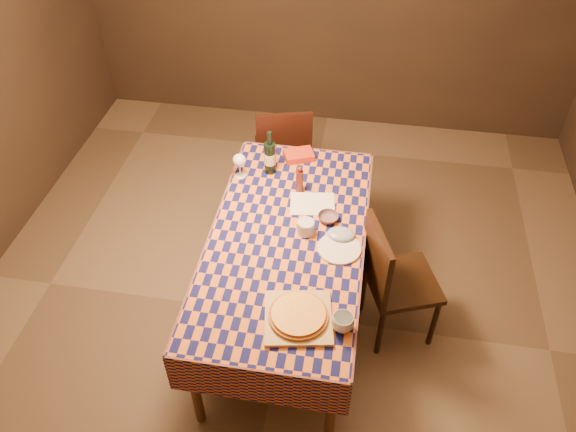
# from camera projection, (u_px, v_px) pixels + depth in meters

# --- Properties ---
(room) EXTENTS (5.00, 5.10, 2.70)m
(room) POSITION_uv_depth(u_px,v_px,m) (286.00, 161.00, 2.98)
(room) COLOR brown
(room) RESTS_ON ground
(dining_table) EXTENTS (0.94, 1.84, 0.77)m
(dining_table) POSITION_uv_depth(u_px,v_px,m) (287.00, 246.00, 3.43)
(dining_table) COLOR brown
(dining_table) RESTS_ON ground
(cutting_board) EXTENTS (0.40, 0.40, 0.02)m
(cutting_board) POSITION_uv_depth(u_px,v_px,m) (298.00, 318.00, 2.93)
(cutting_board) COLOR tan
(cutting_board) RESTS_ON dining_table
(pizza) EXTENTS (0.34, 0.34, 0.03)m
(pizza) POSITION_uv_depth(u_px,v_px,m) (298.00, 315.00, 2.91)
(pizza) COLOR #A0531A
(pizza) RESTS_ON cutting_board
(pepper_mill) EXTENTS (0.06, 0.06, 0.20)m
(pepper_mill) POSITION_uv_depth(u_px,v_px,m) (300.00, 180.00, 3.63)
(pepper_mill) COLOR #521B13
(pepper_mill) RESTS_ON dining_table
(bowl) EXTENTS (0.14, 0.14, 0.04)m
(bowl) POSITION_uv_depth(u_px,v_px,m) (328.00, 218.00, 3.47)
(bowl) COLOR #674B57
(bowl) RESTS_ON dining_table
(wine_glass) EXTENTS (0.09, 0.09, 0.18)m
(wine_glass) POSITION_uv_depth(u_px,v_px,m) (239.00, 161.00, 3.71)
(wine_glass) COLOR white
(wine_glass) RESTS_ON dining_table
(wine_bottle) EXTENTS (0.09, 0.09, 0.32)m
(wine_bottle) POSITION_uv_depth(u_px,v_px,m) (270.00, 157.00, 3.75)
(wine_bottle) COLOR black
(wine_bottle) RESTS_ON dining_table
(deli_tub) EXTENTS (0.12, 0.12, 0.09)m
(deli_tub) POSITION_uv_depth(u_px,v_px,m) (306.00, 227.00, 3.38)
(deli_tub) COLOR silver
(deli_tub) RESTS_ON dining_table
(takeout_container) EXTENTS (0.24, 0.21, 0.05)m
(takeout_container) POSITION_uv_depth(u_px,v_px,m) (299.00, 155.00, 3.93)
(takeout_container) COLOR red
(takeout_container) RESTS_ON dining_table
(white_plate) EXTENTS (0.27, 0.27, 0.01)m
(white_plate) POSITION_uv_depth(u_px,v_px,m) (339.00, 248.00, 3.30)
(white_plate) COLOR white
(white_plate) RESTS_ON dining_table
(tumbler) EXTENTS (0.14, 0.14, 0.09)m
(tumbler) POSITION_uv_depth(u_px,v_px,m) (343.00, 323.00, 2.86)
(tumbler) COLOR silver
(tumbler) RESTS_ON dining_table
(flour_patch) EXTENTS (0.31, 0.25, 0.00)m
(flour_patch) POSITION_uv_depth(u_px,v_px,m) (312.00, 204.00, 3.59)
(flour_patch) COLOR white
(flour_patch) RESTS_ON dining_table
(flour_bag) EXTENTS (0.20, 0.18, 0.05)m
(flour_bag) POSITION_uv_depth(u_px,v_px,m) (341.00, 234.00, 3.36)
(flour_bag) COLOR #95A2BF
(flour_bag) RESTS_ON dining_table
(chair_far) EXTENTS (0.52, 0.52, 0.93)m
(chair_far) POSITION_uv_depth(u_px,v_px,m) (283.00, 150.00, 4.43)
(chair_far) COLOR black
(chair_far) RESTS_ON ground
(chair_right) EXTENTS (0.55, 0.54, 0.93)m
(chair_right) POSITION_uv_depth(u_px,v_px,m) (391.00, 277.00, 3.47)
(chair_right) COLOR black
(chair_right) RESTS_ON ground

